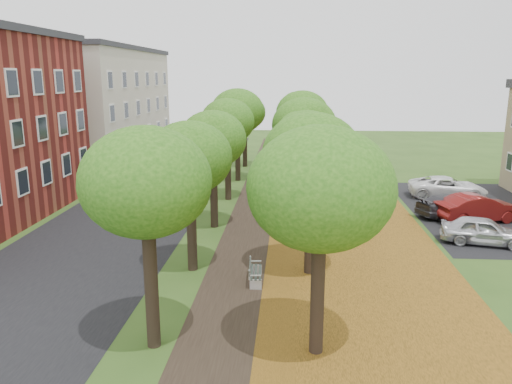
% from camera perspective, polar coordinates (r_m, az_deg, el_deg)
% --- Properties ---
extents(ground, '(120.00, 120.00, 0.00)m').
position_cam_1_polar(ground, '(15.48, -3.28, -17.37)').
color(ground, '#2D4C19').
rests_on(ground, ground).
extents(street_asphalt, '(8.00, 70.00, 0.01)m').
position_cam_1_polar(street_asphalt, '(30.71, -13.74, -2.00)').
color(street_asphalt, black).
rests_on(street_asphalt, ground).
extents(footpath, '(3.20, 70.00, 0.01)m').
position_cam_1_polar(footpath, '(29.34, 0.37, -2.33)').
color(footpath, black).
rests_on(footpath, ground).
extents(leaf_verge, '(7.50, 70.00, 0.01)m').
position_cam_1_polar(leaf_verge, '(29.46, 10.13, -2.47)').
color(leaf_verge, '#9C641C').
rests_on(leaf_verge, ground).
extents(parking_lot, '(9.00, 16.00, 0.01)m').
position_cam_1_polar(parking_lot, '(32.45, 25.05, -2.08)').
color(parking_lot, black).
rests_on(parking_lot, ground).
extents(tree_row_west, '(3.72, 33.72, 6.45)m').
position_cam_1_polar(tree_row_west, '(28.65, -4.04, 7.10)').
color(tree_row_west, black).
rests_on(tree_row_west, ground).
extents(tree_row_east, '(3.72, 33.72, 6.45)m').
position_cam_1_polar(tree_row_east, '(28.38, 5.67, 7.02)').
color(tree_row_east, black).
rests_on(tree_row_east, ground).
extents(building_cream, '(10.30, 20.30, 10.40)m').
position_cam_1_polar(building_cream, '(49.94, -18.37, 9.51)').
color(building_cream, beige).
rests_on(building_cream, ground).
extents(bench, '(0.56, 1.65, 0.77)m').
position_cam_1_polar(bench, '(19.64, -0.17, -9.14)').
color(bench, '#27312A').
rests_on(bench, ground).
extents(car_silver, '(4.14, 2.43, 1.32)m').
position_cam_1_polar(car_silver, '(26.12, 24.56, -4.03)').
color(car_silver, silver).
rests_on(car_silver, ground).
extents(car_red, '(4.86, 2.78, 1.51)m').
position_cam_1_polar(car_red, '(29.94, 24.03, -1.69)').
color(car_red, maroon).
rests_on(car_red, ground).
extents(car_grey, '(4.63, 3.27, 1.24)m').
position_cam_1_polar(car_grey, '(30.50, 21.47, -1.46)').
color(car_grey, '#36363B').
rests_on(car_grey, ground).
extents(car_white, '(5.13, 2.74, 1.37)m').
position_cam_1_polar(car_white, '(35.11, 21.05, 0.52)').
color(car_white, white).
rests_on(car_white, ground).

